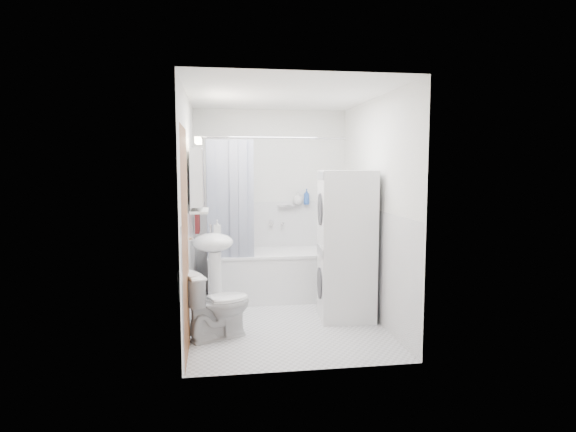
{
  "coord_description": "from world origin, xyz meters",
  "views": [
    {
      "loc": [
        -0.7,
        -5.03,
        1.66
      ],
      "look_at": [
        0.06,
        0.15,
        1.12
      ],
      "focal_mm": 30.0,
      "sensor_mm": 36.0,
      "label": 1
    }
  ],
  "objects": [
    {
      "name": "floor",
      "position": [
        0.0,
        0.0,
        0.0
      ],
      "size": [
        2.6,
        2.6,
        0.0
      ],
      "primitive_type": "plane",
      "color": "silver",
      "rests_on": "ground"
    },
    {
      "name": "wainscot",
      "position": [
        0.0,
        0.29,
        0.6
      ],
      "size": [
        1.98,
        2.58,
        2.58
      ],
      "color": "white",
      "rests_on": "ground"
    },
    {
      "name": "sink",
      "position": [
        -0.75,
        0.15,
        0.7
      ],
      "size": [
        0.44,
        0.37,
        1.04
      ],
      "color": "white",
      "rests_on": "ground"
    },
    {
      "name": "bathtub",
      "position": [
        -0.05,
        0.92,
        0.33
      ],
      "size": [
        1.56,
        0.74,
        0.6
      ],
      "color": "white",
      "rests_on": "ground"
    },
    {
      "name": "tub_spout",
      "position": [
        0.15,
        1.25,
        0.92
      ],
      "size": [
        0.04,
        0.12,
        0.04
      ],
      "primitive_type": "cylinder",
      "rotation": [
        1.57,
        0.0,
        0.0
      ],
      "color": "silver",
      "rests_on": "room_walls"
    },
    {
      "name": "medicine_cabinet",
      "position": [
        -0.9,
        0.1,
        1.57
      ],
      "size": [
        0.13,
        0.5,
        0.71
      ],
      "color": "white",
      "rests_on": "room_walls"
    },
    {
      "name": "toilet",
      "position": [
        -0.72,
        -0.42,
        0.33
      ],
      "size": [
        0.77,
        0.62,
        0.66
      ],
      "primitive_type": "imported",
      "rotation": [
        0.0,
        0.0,
        2.0
      ],
      "color": "white",
      "rests_on": "ground"
    },
    {
      "name": "shampoo_b",
      "position": [
        0.47,
        1.24,
        1.2
      ],
      "size": [
        0.08,
        0.21,
        0.08
      ],
      "primitive_type": "imported",
      "color": "#2951A4",
      "rests_on": "shower_caddy"
    },
    {
      "name": "door",
      "position": [
        -0.95,
        -0.55,
        1.0
      ],
      "size": [
        0.05,
        2.0,
        2.0
      ],
      "color": "brown",
      "rests_on": "ground"
    },
    {
      "name": "soap_pump",
      "position": [
        -0.71,
        0.25,
        0.95
      ],
      "size": [
        0.08,
        0.17,
        0.08
      ],
      "primitive_type": "imported",
      "color": "gray",
      "rests_on": "sink"
    },
    {
      "name": "curtain_rod",
      "position": [
        -0.05,
        0.61,
        2.0
      ],
      "size": [
        1.74,
        0.02,
        0.02
      ],
      "primitive_type": "cylinder",
      "rotation": [
        0.0,
        1.57,
        0.0
      ],
      "color": "silver",
      "rests_on": "room_walls"
    },
    {
      "name": "shampoo_a",
      "position": [
        0.35,
        1.24,
        1.23
      ],
      "size": [
        0.13,
        0.17,
        0.13
      ],
      "primitive_type": "imported",
      "color": "gray",
      "rests_on": "shower_caddy"
    },
    {
      "name": "towel",
      "position": [
        -0.94,
        0.71,
        1.28
      ],
      "size": [
        0.07,
        0.31,
        0.76
      ],
      "color": "maroon",
      "rests_on": "room_walls"
    },
    {
      "name": "washer_dryer",
      "position": [
        0.68,
        0.0,
        0.81
      ],
      "size": [
        0.63,
        0.62,
        1.62
      ],
      "rotation": [
        0.0,
        0.0,
        -0.09
      ],
      "color": "white",
      "rests_on": "ground"
    },
    {
      "name": "room_walls",
      "position": [
        0.0,
        0.0,
        1.49
      ],
      "size": [
        2.6,
        2.6,
        2.6
      ],
      "color": "silver",
      "rests_on": "ground"
    },
    {
      "name": "shelf",
      "position": [
        -0.89,
        0.1,
        1.2
      ],
      "size": [
        0.18,
        0.54,
        0.02
      ],
      "primitive_type": "cube",
      "color": "silver",
      "rests_on": "room_walls"
    },
    {
      "name": "shower_curtain",
      "position": [
        -0.55,
        0.61,
        1.25
      ],
      "size": [
        0.55,
        0.02,
        1.45
      ],
      "color": "#121C41",
      "rests_on": "curtain_rod"
    },
    {
      "name": "shelf_bottle",
      "position": [
        -0.89,
        -0.05,
        1.25
      ],
      "size": [
        0.07,
        0.18,
        0.07
      ],
      "primitive_type": "imported",
      "color": "gray",
      "rests_on": "shelf"
    },
    {
      "name": "shelf_cup",
      "position": [
        -0.89,
        0.22,
        1.26
      ],
      "size": [
        0.1,
        0.09,
        0.1
      ],
      "primitive_type": "imported",
      "color": "gray",
      "rests_on": "shelf"
    },
    {
      "name": "shower_caddy",
      "position": [
        0.2,
        1.24,
        1.15
      ],
      "size": [
        0.22,
        0.06,
        0.02
      ],
      "primitive_type": "cube",
      "color": "silver",
      "rests_on": "room_walls"
    }
  ]
}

